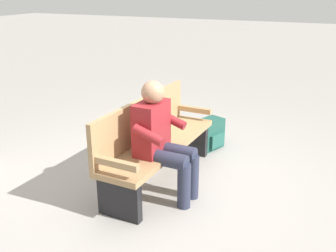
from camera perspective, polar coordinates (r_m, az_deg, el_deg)
The scene contains 4 objects.
ground_plane at distance 4.26m, azimuth -1.08°, elevation -7.98°, with size 40.00×40.00×0.00m, color gray.
bench_near at distance 4.09m, azimuth -2.00°, elevation -2.10°, with size 1.82×0.56×0.90m.
person_seated at distance 3.70m, azimuth -0.94°, elevation -1.75°, with size 0.58×0.59×1.18m.
backpack at distance 5.01m, azimuth 6.24°, elevation -1.20°, with size 0.41×0.36×0.39m.
Camera 1 is at (3.39, 1.62, 2.01)m, focal length 41.15 mm.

